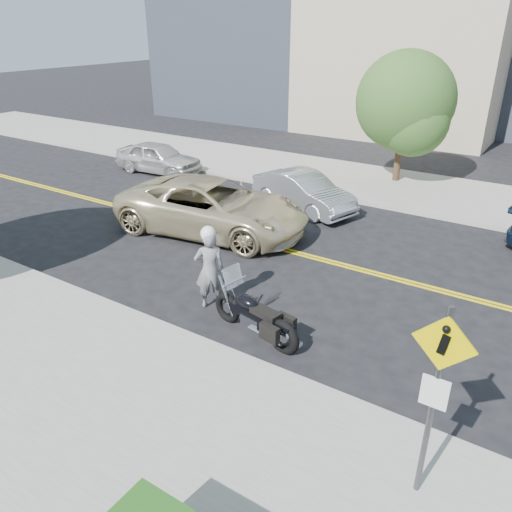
{
  "coord_description": "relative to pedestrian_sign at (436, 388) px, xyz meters",
  "views": [
    {
      "loc": [
        5.0,
        -11.71,
        6.16
      ],
      "look_at": [
        -0.69,
        -2.94,
        1.2
      ],
      "focal_mm": 35.0,
      "sensor_mm": 36.0,
      "label": 1
    }
  ],
  "objects": [
    {
      "name": "motorcyclist",
      "position": [
        -5.66,
        2.6,
        -0.95
      ],
      "size": [
        0.83,
        0.81,
        2.04
      ],
      "rotation": [
        0.0,
        0.0,
        3.86
      ],
      "color": "#9A9A9F",
      "rests_on": "ground"
    },
    {
      "name": "tree_far_a",
      "position": [
        -5.25,
        14.59,
        1.34
      ],
      "size": [
        3.82,
        3.82,
        5.22
      ],
      "rotation": [
        0.0,
        0.0,
        -0.26
      ],
      "color": "#382619",
      "rests_on": "ground"
    },
    {
      "name": "sidewalk_far",
      "position": [
        -4.2,
        13.81,
        -1.89
      ],
      "size": [
        60.0,
        5.0,
        0.15
      ],
      "primitive_type": "cube",
      "color": "#9E9B91",
      "rests_on": "ground_plane"
    },
    {
      "name": "suv",
      "position": [
        -8.4,
        6.28,
        -1.11
      ],
      "size": [
        6.45,
        3.68,
        1.7
      ],
      "primitive_type": "imported",
      "rotation": [
        0.0,
        0.0,
        1.72
      ],
      "color": "beige",
      "rests_on": "ground"
    },
    {
      "name": "motorcycle",
      "position": [
        -4.12,
        2.15,
        -1.26
      ],
      "size": [
        2.41,
        1.13,
        1.41
      ],
      "primitive_type": null,
      "rotation": [
        0.0,
        0.0,
        -0.19
      ],
      "color": "black",
      "rests_on": "ground"
    },
    {
      "name": "sidewalk_near",
      "position": [
        -4.2,
        -1.19,
        -1.89
      ],
      "size": [
        60.0,
        5.0,
        0.15
      ],
      "primitive_type": "cube",
      "color": "#9E9B91",
      "rests_on": "ground_plane"
    },
    {
      "name": "ground_plane",
      "position": [
        -4.2,
        6.31,
        -1.96
      ],
      "size": [
        120.0,
        120.0,
        0.0
      ],
      "primitive_type": "plane",
      "color": "black",
      "rests_on": "ground"
    },
    {
      "name": "parked_car_silver",
      "position": [
        -7.0,
        9.71,
        -1.29
      ],
      "size": [
        4.29,
        2.57,
        1.33
      ],
      "primitive_type": "imported",
      "rotation": [
        0.0,
        0.0,
        1.26
      ],
      "color": "#9FA3A7",
      "rests_on": "ground"
    },
    {
      "name": "parked_car_white",
      "position": [
        -14.62,
        10.48,
        -1.29
      ],
      "size": [
        4.06,
        1.92,
        1.34
      ],
      "primitive_type": "imported",
      "rotation": [
        0.0,
        0.0,
        1.66
      ],
      "color": "silver",
      "rests_on": "ground"
    },
    {
      "name": "pedestrian_sign",
      "position": [
        0.0,
        0.0,
        0.0
      ],
      "size": [
        0.78,
        0.08,
        3.0
      ],
      "color": "#4C4C51",
      "rests_on": "sidewalk_near"
    }
  ]
}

